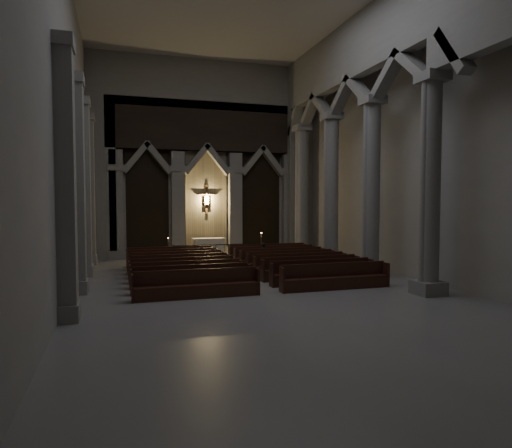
# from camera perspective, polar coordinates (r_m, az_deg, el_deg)

# --- Properties ---
(room) EXTENTS (24.00, 24.10, 12.00)m
(room) POSITION_cam_1_polar(r_m,az_deg,el_deg) (17.82, 1.09, 16.45)
(room) COLOR gray
(room) RESTS_ON ground
(sanctuary_wall) EXTENTS (14.00, 0.77, 12.00)m
(sanctuary_wall) POSITION_cam_1_polar(r_m,az_deg,el_deg) (28.70, -6.18, 9.30)
(sanctuary_wall) COLOR gray
(sanctuary_wall) RESTS_ON ground
(right_arcade) EXTENTS (1.00, 24.00, 12.00)m
(right_arcade) POSITION_cam_1_polar(r_m,az_deg,el_deg) (21.32, 14.60, 14.74)
(right_arcade) COLOR gray
(right_arcade) RESTS_ON ground
(left_pilasters) EXTENTS (0.60, 13.00, 8.03)m
(left_pilasters) POSITION_cam_1_polar(r_m,az_deg,el_deg) (20.03, -20.98, 4.10)
(left_pilasters) COLOR gray
(left_pilasters) RESTS_ON ground
(sanctuary_step) EXTENTS (8.50, 2.60, 0.15)m
(sanctuary_step) POSITION_cam_1_polar(r_m,az_deg,el_deg) (27.81, -5.74, -4.00)
(sanctuary_step) COLOR gray
(sanctuary_step) RESTS_ON ground
(altar) EXTENTS (1.94, 0.78, 0.99)m
(altar) POSITION_cam_1_polar(r_m,az_deg,el_deg) (28.06, -5.92, -2.76)
(altar) COLOR beige
(altar) RESTS_ON sanctuary_step
(altar_rail) EXTENTS (4.89, 0.09, 0.96)m
(altar_rail) POSITION_cam_1_polar(r_m,az_deg,el_deg) (26.12, -5.03, -3.21)
(altar_rail) COLOR black
(altar_rail) RESTS_ON ground
(candle_stand_left) EXTENTS (0.23, 0.23, 1.38)m
(candle_stand_left) POSITION_cam_1_polar(r_m,az_deg,el_deg) (25.89, -10.90, -3.89)
(candle_stand_left) COLOR #AE7235
(candle_stand_left) RESTS_ON ground
(candle_stand_right) EXTENTS (0.26, 0.26, 1.53)m
(candle_stand_right) POSITION_cam_1_polar(r_m,az_deg,el_deg) (27.34, 0.65, -3.39)
(candle_stand_right) COLOR #AE7235
(candle_stand_right) RESTS_ON ground
(pews) EXTENTS (9.91, 8.73, 1.00)m
(pews) POSITION_cam_1_polar(r_m,az_deg,el_deg) (20.95, -1.94, -5.59)
(pews) COLOR black
(pews) RESTS_ON ground
(worshipper) EXTENTS (0.47, 0.35, 1.20)m
(worshipper) POSITION_cam_1_polar(r_m,az_deg,el_deg) (24.21, 1.03, -3.78)
(worshipper) COLOR black
(worshipper) RESTS_ON ground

